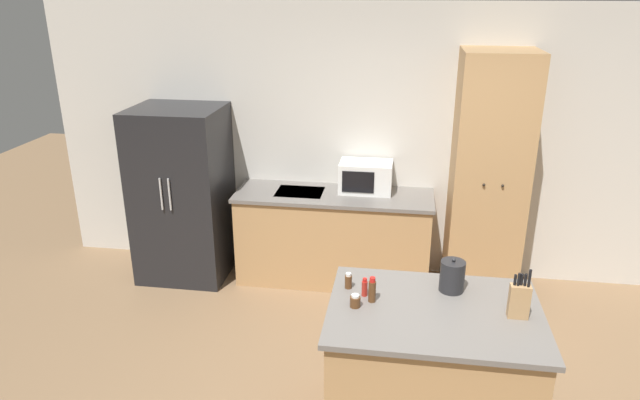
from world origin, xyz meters
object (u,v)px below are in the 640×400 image
knife_block (519,300)px  spice_bottle_green_herb (348,281)px  pantry_cabinet (488,178)px  microwave (366,177)px  spice_bottle_short_red (355,301)px  spice_bottle_tall_dark (372,290)px  spice_bottle_amber_oil (365,288)px  kettle (452,276)px  refrigerator (183,194)px

knife_block → spice_bottle_green_herb: bearing=169.2°
pantry_cabinet → microwave: (-1.10, 0.12, -0.08)m
spice_bottle_short_red → spice_bottle_green_herb: bearing=106.5°
spice_bottle_tall_dark → spice_bottle_amber_oil: (-0.05, 0.06, -0.02)m
spice_bottle_green_herb → spice_bottle_amber_oil: bearing=-36.5°
microwave → kettle: (0.68, -1.83, -0.02)m
spice_bottle_amber_oil → spice_bottle_green_herb: spice_bottle_amber_oil is taller
refrigerator → spice_bottle_amber_oil: (1.90, -1.79, 0.13)m
kettle → microwave: bearing=110.5°
kettle → spice_bottle_amber_oil: bearing=-164.6°
refrigerator → spice_bottle_green_herb: size_ratio=16.02×
pantry_cabinet → spice_bottle_short_red: 2.23m
spice_bottle_tall_dark → spice_bottle_short_red: bearing=-142.3°
microwave → knife_block: size_ratio=1.55×
refrigerator → spice_bottle_amber_oil: bearing=-43.3°
refrigerator → spice_bottle_tall_dark: size_ratio=10.21×
refrigerator → spice_bottle_green_herb: 2.47m
knife_block → spice_bottle_amber_oil: 0.91m
spice_bottle_short_red → kettle: bearing=26.0°
spice_bottle_short_red → spice_bottle_tall_dark: bearing=37.7°
spice_bottle_amber_oil → spice_bottle_short_red: bearing=-108.5°
kettle → spice_bottle_tall_dark: bearing=-156.7°
spice_bottle_short_red → kettle: kettle is taller
spice_bottle_amber_oil → pantry_cabinet: bearing=62.8°
knife_block → kettle: (-0.36, 0.26, -0.01)m
microwave → kettle: microwave is taller
spice_bottle_amber_oil → knife_block: bearing=-7.0°
spice_bottle_tall_dark → spice_bottle_amber_oil: spice_bottle_tall_dark is taller
knife_block → spice_bottle_short_red: size_ratio=3.93×
spice_bottle_tall_dark → spice_bottle_green_herb: size_ratio=1.57×
spice_bottle_tall_dark → spice_bottle_amber_oil: size_ratio=1.36×
microwave → spice_bottle_green_herb: 1.90m
spice_bottle_tall_dark → spice_bottle_short_red: size_ratio=2.04×
knife_block → spice_bottle_short_red: 0.95m
knife_block → kettle: bearing=144.4°
microwave → spice_bottle_short_red: (0.10, -2.11, -0.09)m
spice_bottle_tall_dark → spice_bottle_short_red: (-0.10, -0.07, -0.04)m
microwave → spice_bottle_amber_oil: bearing=-85.8°
spice_bottle_amber_oil → kettle: 0.56m
refrigerator → spice_bottle_short_red: 2.67m
knife_block → microwave: bearing=116.6°
pantry_cabinet → kettle: 1.76m
pantry_cabinet → spice_bottle_green_herb: 2.07m
refrigerator → spice_bottle_amber_oil: refrigerator is taller
spice_bottle_amber_oil → microwave: bearing=94.2°
pantry_cabinet → spice_bottle_amber_oil: pantry_cabinet is taller
pantry_cabinet → knife_block: pantry_cabinet is taller
microwave → knife_block: 2.33m
kettle → knife_block: bearing=-35.6°
refrigerator → microwave: (1.75, 0.19, 0.20)m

